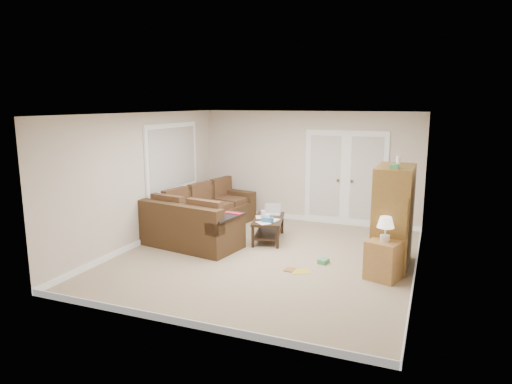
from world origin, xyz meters
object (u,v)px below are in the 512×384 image
at_px(sectional_sofa, 202,219).
at_px(coffee_table, 269,228).
at_px(tv_armoire, 393,216).
at_px(side_cabinet, 384,257).

bearing_deg(sectional_sofa, coffee_table, 18.71).
xyz_separation_m(sectional_sofa, tv_armoire, (3.77, -0.37, 0.50)).
xyz_separation_m(sectional_sofa, side_cabinet, (3.72, -1.04, 0.01)).
bearing_deg(sectional_sofa, tv_armoire, 4.06).
height_order(coffee_table, tv_armoire, tv_armoire).
bearing_deg(coffee_table, sectional_sofa, 175.57).
xyz_separation_m(sectional_sofa, coffee_table, (1.37, 0.22, -0.10)).
distance_m(sectional_sofa, coffee_table, 1.40).
relative_size(coffee_table, tv_armoire, 0.66).
bearing_deg(tv_armoire, side_cabinet, -92.70).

